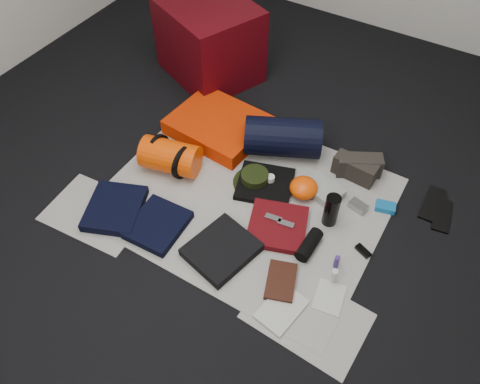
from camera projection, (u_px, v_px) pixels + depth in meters
The scene contains 37 objects.
floor at pixel (246, 199), 2.84m from camera, with size 4.50×4.50×0.02m, color black.
newspaper_mat at pixel (246, 198), 2.83m from camera, with size 1.60×1.30×0.01m, color beige.
newspaper_sheet_front_left at pixel (97, 213), 2.76m from camera, with size 0.58×0.40×0.00m, color beige.
newspaper_sheet_front_right at pixel (307, 316), 2.34m from camera, with size 0.58×0.40×0.00m, color beige.
red_cabinet at pixel (210, 41), 3.42m from camera, with size 0.67×0.56×0.56m, color #4E050C.
sleeping_pad at pixel (218, 125), 3.16m from camera, with size 0.60×0.49×0.11m, color red.
stuff_sack at pixel (170, 157), 2.90m from camera, with size 0.21×0.21×0.36m, color #F84604.
sack_strap_left at pixel (157, 150), 2.93m from camera, with size 0.22×0.22×0.03m, color black.
sack_strap_right at pixel (183, 162), 2.86m from camera, with size 0.22×0.22×0.03m, color black.
navy_duffel at pixel (283, 137), 2.98m from camera, with size 0.25×0.25×0.48m, color black.
boonie_brim at pixel (255, 182), 2.90m from camera, with size 0.27×0.27×0.01m, color black.
boonie_crown at pixel (255, 178), 2.87m from camera, with size 0.17×0.17×0.07m, color black.
hiking_boot_left at pixel (355, 169), 2.89m from camera, with size 0.27×0.10×0.13m, color #2D2823.
hiking_boot_right at pixel (359, 165), 2.90m from camera, with size 0.27×0.10×0.14m, color #2D2823.
flip_flop_left at pixel (433, 204), 2.79m from camera, with size 0.10×0.28×0.02m, color black.
flip_flop_right at pixel (442, 215), 2.74m from camera, with size 0.09×0.25×0.01m, color black.
trousers_navy_a at pixel (115, 208), 2.74m from camera, with size 0.31×0.35×0.05m, color black.
trousers_navy_b at pixel (158, 225), 2.66m from camera, with size 0.28×0.33×0.05m, color black.
trousers_charcoal at pixel (222, 250), 2.55m from camera, with size 0.31×0.35×0.06m, color black.
black_tshirt at pixel (265, 184), 2.87m from camera, with size 0.33×0.31×0.03m, color black.
red_shirt at pixel (278, 226), 2.66m from camera, with size 0.32×0.32×0.04m, color #58090E.
orange_stuff_sack at pixel (304, 188), 2.80m from camera, with size 0.17×0.17×0.11m, color #F84604.
first_aid_pouch at pixel (324, 191), 2.82m from camera, with size 0.22×0.16×0.05m, color gray.
water_bottle at pixel (331, 210), 2.63m from camera, with size 0.09×0.09×0.21m, color black.
speaker at pixel (309, 245), 2.56m from camera, with size 0.08×0.08×0.20m, color black.
compact_camera at pixel (358, 206), 2.76m from camera, with size 0.11×0.06×0.04m, color #A3A3A8.
cyan_case at pixel (385, 207), 2.76m from camera, with size 0.11×0.07×0.04m, color #1163A4.
toiletry_purple at pixel (337, 262), 2.49m from camera, with size 0.03×0.03×0.09m, color #3F2476.
toiletry_clear at pixel (334, 276), 2.42m from camera, with size 0.03×0.03×0.10m, color silver.
paperback_book at pixel (281, 281), 2.44m from camera, with size 0.15×0.23×0.03m, color black.
map_booklet at pixel (282, 309), 2.35m from camera, with size 0.17×0.25×0.01m, color #BABCB3.
map_printout at pixel (329, 297), 2.40m from camera, with size 0.14×0.18×0.01m, color #BABCB3.
sunglasses at pixel (363, 251), 2.57m from camera, with size 0.09×0.04×0.02m, color black.
key_cluster at pixel (103, 205), 2.78m from camera, with size 0.07×0.07×0.01m, color #A3A3A8.
tape_roll at pixel (270, 178), 2.86m from camera, with size 0.05×0.05×0.04m, color silver.
energy_bar_a at pixel (273, 218), 2.66m from camera, with size 0.10×0.04×0.01m, color #A3A3A8.
energy_bar_b at pixel (286, 224), 2.64m from camera, with size 0.10×0.04×0.01m, color #A3A3A8.
Camera 1 is at (0.89, -1.55, 2.20)m, focal length 35.00 mm.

